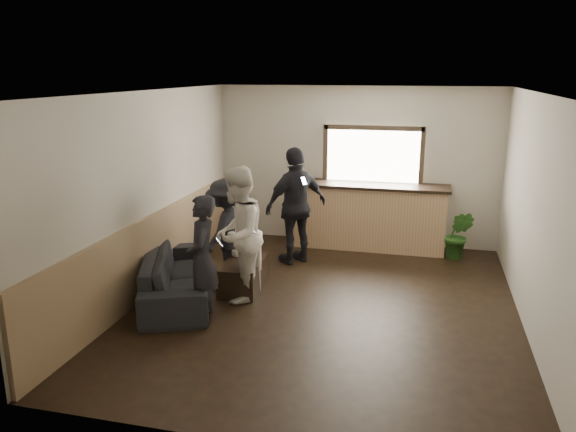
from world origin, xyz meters
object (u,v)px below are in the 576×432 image
(cup_a, at_px, (236,253))
(person_d, at_px, (296,206))
(sofa, at_px, (177,275))
(person_c, at_px, (226,231))
(person_b, at_px, (238,235))
(bar_counter, at_px, (369,212))
(cup_b, at_px, (245,262))
(potted_plant, at_px, (458,235))
(person_a, at_px, (202,258))
(coffee_table, at_px, (243,275))

(cup_a, distance_m, person_d, 1.41)
(sofa, relative_size, person_d, 1.15)
(person_c, bearing_deg, person_b, 43.83)
(bar_counter, height_order, person_d, bar_counter)
(person_b, bearing_deg, cup_b, 171.24)
(person_b, bearing_deg, potted_plant, 128.09)
(sofa, height_order, person_d, person_d)
(person_b, distance_m, person_d, 1.73)
(potted_plant, distance_m, person_a, 4.53)
(bar_counter, distance_m, person_b, 3.14)
(bar_counter, xyz_separation_m, person_b, (-1.49, -2.76, 0.28))
(person_c, height_order, person_d, person_d)
(bar_counter, distance_m, potted_plant, 1.55)
(cup_a, bearing_deg, person_c, 150.70)
(cup_b, height_order, person_c, person_c)
(bar_counter, bearing_deg, person_b, -118.37)
(cup_b, height_order, person_b, person_b)
(coffee_table, xyz_separation_m, person_d, (0.46, 1.34, 0.74))
(cup_a, height_order, cup_b, cup_a)
(person_a, xyz_separation_m, person_c, (-0.17, 1.32, -0.02))
(sofa, xyz_separation_m, coffee_table, (0.80, 0.50, -0.11))
(potted_plant, bearing_deg, sofa, -145.71)
(cup_b, height_order, potted_plant, potted_plant)
(potted_plant, xyz_separation_m, person_c, (-3.39, -1.84, 0.36))
(sofa, bearing_deg, potted_plant, -77.48)
(cup_a, distance_m, person_c, 0.37)
(sofa, xyz_separation_m, potted_plant, (3.84, 2.62, 0.10))
(person_a, xyz_separation_m, person_b, (0.23, 0.70, 0.12))
(cup_a, bearing_deg, bar_counter, 52.82)
(coffee_table, distance_m, cup_b, 0.29)
(cup_b, bearing_deg, person_c, 136.62)
(bar_counter, distance_m, coffee_table, 2.89)
(cup_a, relative_size, person_d, 0.07)
(cup_a, height_order, person_c, person_c)
(sofa, relative_size, cup_a, 16.73)
(bar_counter, distance_m, person_a, 3.86)
(coffee_table, height_order, person_b, person_b)
(person_b, bearing_deg, sofa, -80.85)
(person_b, bearing_deg, coffee_table, -173.64)
(coffee_table, bearing_deg, person_c, 141.65)
(bar_counter, bearing_deg, coffee_table, -122.46)
(bar_counter, height_order, person_c, bar_counter)
(sofa, distance_m, cup_a, 0.94)
(cup_a, bearing_deg, cup_b, -51.19)
(cup_a, relative_size, potted_plant, 0.16)
(cup_b, distance_m, person_c, 0.66)
(bar_counter, bearing_deg, person_d, -134.93)
(coffee_table, distance_m, cup_a, 0.35)
(bar_counter, bearing_deg, cup_a, -127.18)
(bar_counter, relative_size, cup_b, 28.92)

